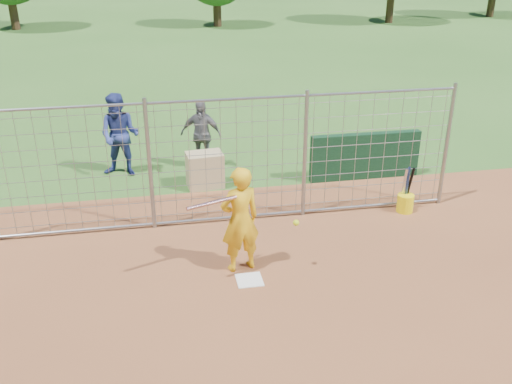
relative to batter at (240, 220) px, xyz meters
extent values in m
plane|color=#2D591E|center=(0.08, -0.21, -0.94)|extent=(100.00, 100.00, 0.00)
cube|color=silver|center=(0.08, -0.41, -0.93)|extent=(0.43, 0.43, 0.02)
cube|color=#11381E|center=(3.48, 3.39, -0.39)|extent=(2.60, 0.20, 1.10)
imported|color=#EAAD14|center=(0.00, 0.00, 0.00)|extent=(0.77, 0.61, 1.88)
imported|color=navy|center=(-2.08, 4.65, 0.05)|extent=(1.14, 1.00, 1.97)
imported|color=slate|center=(-0.18, 4.73, -0.08)|extent=(1.09, 0.74, 1.71)
cube|color=tan|center=(-0.23, 3.60, -0.54)|extent=(0.85, 0.62, 0.80)
cylinder|color=silver|center=(-0.49, -0.31, 0.50)|extent=(0.83, 0.36, 0.06)
sphere|color=#CEE317|center=(0.90, -0.23, -0.02)|extent=(0.10, 0.10, 0.10)
cylinder|color=yellow|center=(3.69, 1.54, -0.75)|extent=(0.34, 0.34, 0.38)
cylinder|color=silver|center=(3.64, 1.59, -0.39)|extent=(0.08, 0.20, 0.85)
cylinder|color=navy|center=(3.71, 1.59, -0.39)|extent=(0.06, 0.09, 0.85)
cylinder|color=black|center=(3.76, 1.59, -0.39)|extent=(0.11, 0.21, 0.85)
cylinder|color=gray|center=(-1.42, 1.79, 0.36)|extent=(0.08, 0.08, 2.60)
cylinder|color=gray|center=(1.58, 1.79, 0.36)|extent=(0.08, 0.08, 2.60)
cylinder|color=gray|center=(4.58, 1.79, 0.36)|extent=(0.08, 0.08, 2.60)
cylinder|color=gray|center=(0.08, 1.79, 1.56)|extent=(9.00, 0.05, 0.05)
cylinder|color=gray|center=(0.08, 1.79, -0.86)|extent=(9.00, 0.05, 0.05)
cube|color=gray|center=(0.08, 1.79, 0.31)|extent=(9.00, 0.02, 2.50)
cylinder|color=#3F2B19|center=(-8.92, 28.79, 0.32)|extent=(0.50, 0.50, 2.52)
cylinder|color=#3F2B19|center=(3.08, 27.79, 0.14)|extent=(0.50, 0.50, 2.16)
cylinder|color=#3F2B19|center=(14.08, 27.29, 0.36)|extent=(0.50, 0.50, 2.59)
camera|label=1|loc=(-1.29, -8.31, 4.34)|focal=40.00mm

